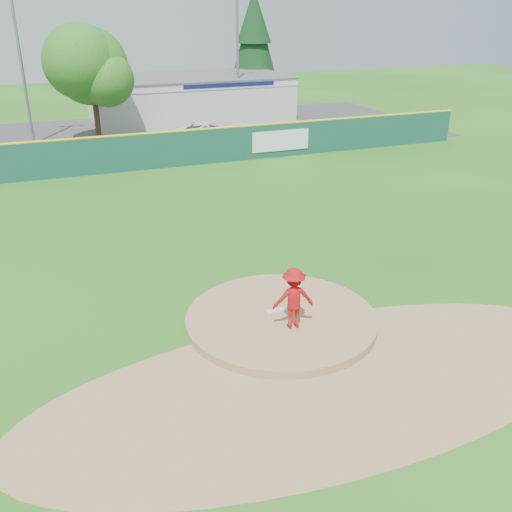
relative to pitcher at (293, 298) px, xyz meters
name	(u,v)px	position (x,y,z in m)	size (l,w,h in m)	color
ground	(281,323)	(-0.07, 0.64, -1.13)	(120.00, 120.00, 0.00)	#286B19
pitchers_mound	(281,323)	(-0.07, 0.64, -1.13)	(5.50, 5.50, 0.50)	#9E774C
pitching_rubber	(277,310)	(-0.07, 0.94, -0.86)	(0.60, 0.15, 0.04)	white
infield_dirt_arc	(330,382)	(-0.07, -2.36, -1.12)	(15.40, 15.40, 0.01)	#9E774C
parking_lot	(126,137)	(-0.07, 27.64, -1.12)	(44.00, 16.00, 0.02)	#38383A
pitcher	(293,298)	(0.00, 0.00, 0.00)	(1.14, 0.65, 1.76)	#AD0E13
van	(211,131)	(4.97, 23.84, -0.38)	(2.41, 5.22, 1.45)	white
pool_building_grp	(190,97)	(5.93, 32.64, 0.53)	(15.20, 8.20, 3.31)	silver
fence_banners	(113,155)	(-2.14, 18.56, -0.13)	(23.24, 0.04, 1.20)	#5A0C0D
outfield_fence	(151,150)	(-0.07, 18.64, -0.04)	(40.00, 0.14, 2.07)	#15463D
deciduous_tree	(92,73)	(-2.07, 25.64, 3.42)	(5.60, 5.60, 7.36)	#382314
conifer_tree	(254,41)	(12.93, 36.64, 4.41)	(4.40, 4.40, 9.50)	#382314
light_pole_left	(19,46)	(-6.07, 27.64, 4.92)	(1.75, 0.25, 11.00)	gray
light_pole_right	(237,47)	(8.93, 29.64, 4.41)	(1.75, 0.25, 10.00)	gray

